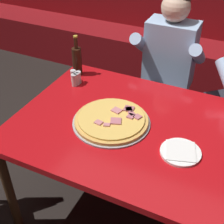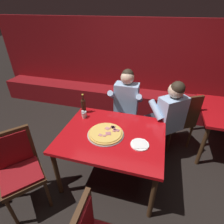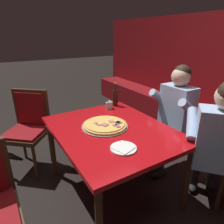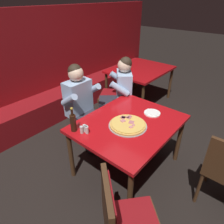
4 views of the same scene
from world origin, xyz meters
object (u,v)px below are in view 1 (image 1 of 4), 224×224
at_px(pizza, 112,120).
at_px(shaker_oregano, 77,80).
at_px(plate_white_paper, 181,152).
at_px(diner_seated_blue_shirt, 166,67).
at_px(beer_bottle, 77,60).
at_px(shaker_black_pepper, 78,78).
at_px(main_dining_table, 125,132).
at_px(shaker_red_pepper_flakes, 73,76).
at_px(shaker_parmesan, 74,81).

bearing_deg(pizza, shaker_oregano, 144.79).
relative_size(plate_white_paper, diner_seated_blue_shirt, 0.16).
relative_size(shaker_oregano, diner_seated_blue_shirt, 0.07).
bearing_deg(beer_bottle, shaker_black_pepper, -57.09).
bearing_deg(main_dining_table, pizza, -153.40).
relative_size(plate_white_paper, shaker_red_pepper_flakes, 2.44).
height_order(shaker_oregano, diner_seated_blue_shirt, diner_seated_blue_shirt).
bearing_deg(plate_white_paper, pizza, 170.05).
relative_size(pizza, beer_bottle, 1.54).
bearing_deg(shaker_black_pepper, main_dining_table, -29.85).
bearing_deg(shaker_red_pepper_flakes, main_dining_table, -27.99).
height_order(beer_bottle, shaker_red_pepper_flakes, beer_bottle).
height_order(main_dining_table, beer_bottle, beer_bottle).
distance_m(shaker_black_pepper, shaker_parmesan, 0.05).
xyz_separation_m(shaker_black_pepper, diner_seated_blue_shirt, (0.46, 0.54, -0.08)).
relative_size(main_dining_table, beer_bottle, 4.32).
height_order(main_dining_table, pizza, pizza).
xyz_separation_m(pizza, shaker_parmesan, (-0.40, 0.26, 0.02)).
bearing_deg(beer_bottle, shaker_parmesan, -67.90).
distance_m(pizza, shaker_parmesan, 0.48).
relative_size(beer_bottle, shaker_parmesan, 3.40).
relative_size(main_dining_table, shaker_black_pepper, 14.68).
bearing_deg(shaker_parmesan, main_dining_table, -25.17).
relative_size(shaker_black_pepper, shaker_oregano, 1.00).
relative_size(beer_bottle, shaker_oregano, 3.40).
xyz_separation_m(beer_bottle, shaker_parmesan, (0.06, -0.15, -0.07)).
height_order(beer_bottle, shaker_parmesan, beer_bottle).
distance_m(shaker_red_pepper_flakes, shaker_parmesan, 0.06).
relative_size(main_dining_table, plate_white_paper, 6.01).
bearing_deg(beer_bottle, diner_seated_blue_shirt, 39.77).
height_order(main_dining_table, shaker_red_pepper_flakes, shaker_red_pepper_flakes).
distance_m(beer_bottle, shaker_black_pepper, 0.14).
bearing_deg(pizza, plate_white_paper, -9.95).
relative_size(shaker_red_pepper_flakes, shaker_oregano, 1.00).
relative_size(shaker_black_pepper, diner_seated_blue_shirt, 0.07).
xyz_separation_m(shaker_oregano, diner_seated_blue_shirt, (0.46, 0.57, -0.08)).
distance_m(beer_bottle, shaker_red_pepper_flakes, 0.13).
xyz_separation_m(pizza, plate_white_paper, (0.43, -0.07, -0.01)).
bearing_deg(shaker_oregano, diner_seated_blue_shirt, 51.01).
xyz_separation_m(beer_bottle, shaker_red_pepper_flakes, (0.03, -0.10, -0.07)).
bearing_deg(diner_seated_blue_shirt, pizza, -94.17).
bearing_deg(diner_seated_blue_shirt, shaker_oregano, -128.99).
bearing_deg(shaker_parmesan, shaker_red_pepper_flakes, 126.12).
bearing_deg(diner_seated_blue_shirt, shaker_red_pepper_flakes, -132.86).
distance_m(plate_white_paper, shaker_black_pepper, 0.91).
bearing_deg(pizza, diner_seated_blue_shirt, 85.83).
distance_m(shaker_red_pepper_flakes, shaker_oregano, 0.05).
bearing_deg(shaker_black_pepper, pizza, -37.52).
distance_m(pizza, beer_bottle, 0.63).
xyz_separation_m(shaker_red_pepper_flakes, diner_seated_blue_shirt, (0.50, 0.54, -0.08)).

